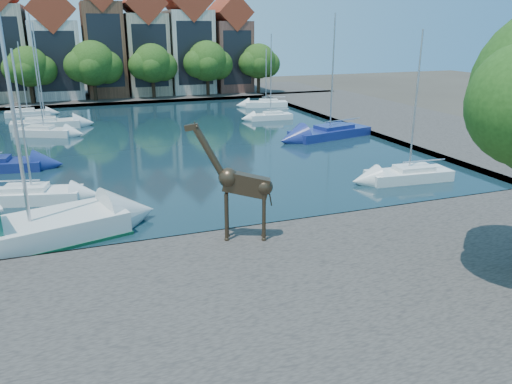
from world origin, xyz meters
The scene contains 25 objects.
ground centered at (0.00, 0.00, 0.00)m, with size 160.00×160.00×0.00m, color #38332B.
water_basin centered at (0.00, 24.00, 0.04)m, with size 38.00×50.00×0.08m, color black.
near_quay centered at (0.00, -7.00, 0.25)m, with size 50.00×14.00×0.50m, color #4B4741.
far_quay centered at (0.00, 56.00, 0.25)m, with size 60.00×16.00×0.50m, color #4B4741.
right_quay centered at (25.00, 24.00, 0.25)m, with size 14.00×52.00×0.50m, color #4B4741.
townhouse_west_mid centered at (-17.00, 55.99, 8.23)m, with size 5.94×9.18×16.79m.
townhouse_west_inner centered at (-10.50, 55.99, 7.35)m, with size 6.43×9.18×15.15m.
townhouse_center centered at (-4.00, 55.99, 8.36)m, with size 5.44×9.18×16.93m.
townhouse_east_inner centered at (2.00, 55.99, 7.73)m, with size 5.94×9.18×15.79m.
townhouse_east_mid centered at (8.50, 55.99, 8.10)m, with size 6.43×9.18×16.65m.
townhouse_east_end centered at (15.00, 55.99, 7.11)m, with size 5.44×9.18×14.43m.
far_tree_west centered at (-13.91, 50.49, 5.08)m, with size 6.76×5.20×7.36m.
far_tree_mid_west centered at (-5.89, 50.49, 5.29)m, with size 7.80×6.00×8.00m.
far_tree_mid_east centered at (2.10, 50.49, 5.13)m, with size 7.02×5.40×7.52m.
far_tree_east centered at (10.11, 50.49, 5.24)m, with size 7.54×5.80×7.84m.
far_tree_far_east centered at (18.09, 50.49, 5.08)m, with size 6.76×5.20×7.36m.
giraffe_statue centered at (-2.30, -1.39, 3.23)m, with size 3.77×1.71×5.55m.
sailboat_left_a centered at (-12.00, 9.06, 0.64)m, with size 5.92×3.23×8.93m.
sailboat_left_c centered at (-12.00, 29.59, 0.65)m, with size 5.73×3.97×11.24m.
sailboat_left_d centered at (-12.00, 33.70, 0.68)m, with size 6.76×2.43×10.49m.
sailboat_left_e centered at (-14.23, 42.35, 0.59)m, with size 4.96×1.81×8.51m.
sailboat_right_a centered at (12.00, 4.91, 0.64)m, with size 6.01×2.52×9.94m.
sailboat_right_b centered at (13.74, 19.50, 0.68)m, with size 8.55×4.61×11.27m.
sailboat_right_c centered at (12.00, 30.47, 0.57)m, with size 4.94×1.94×9.36m.
sailboat_right_d centered at (15.00, 39.66, 0.60)m, with size 5.84×3.14×7.43m.
Camera 1 is at (-9.18, -22.31, 10.11)m, focal length 35.00 mm.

